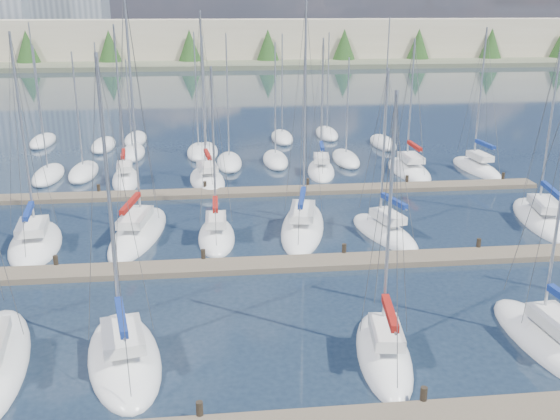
{
  "coord_description": "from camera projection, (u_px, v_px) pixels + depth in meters",
  "views": [
    {
      "loc": [
        -3.19,
        -15.55,
        13.95
      ],
      "look_at": [
        0.0,
        14.0,
        4.0
      ],
      "focal_mm": 40.0,
      "sensor_mm": 36.0,
      "label": 1
    }
  ],
  "objects": [
    {
      "name": "shoreline",
      "position": [
        170.0,
        29.0,
        156.91
      ],
      "size": [
        400.0,
        60.0,
        38.0
      ],
      "color": "#666B51",
      "rests_on": "ground"
    },
    {
      "name": "sailboat_j",
      "position": [
        217.0,
        236.0,
        38.54
      ],
      "size": [
        2.29,
        6.44,
        11.19
      ],
      "rotation": [
        0.0,
        0.0,
        -0.01
      ],
      "color": "white",
      "rests_on": "ground"
    },
    {
      "name": "sailboat_q",
      "position": [
        409.0,
        170.0,
        53.75
      ],
      "size": [
        2.94,
        8.16,
        11.85
      ],
      "rotation": [
        0.0,
        0.0,
        0.01
      ],
      "color": "white",
      "rests_on": "ground"
    },
    {
      "name": "sailboat_e",
      "position": [
        550.0,
        342.0,
        26.55
      ],
      "size": [
        3.24,
        8.26,
        12.91
      ],
      "rotation": [
        0.0,
        0.0,
        0.08
      ],
      "color": "white",
      "rests_on": "ground"
    },
    {
      "name": "sailboat_m",
      "position": [
        541.0,
        219.0,
        41.63
      ],
      "size": [
        4.31,
        9.25,
        12.37
      ],
      "rotation": [
        0.0,
        0.0,
        -0.18
      ],
      "color": "white",
      "rests_on": "ground"
    },
    {
      "name": "distant_boats",
      "position": [
        202.0,
        151.0,
        60.14
      ],
      "size": [
        36.93,
        20.75,
        13.3
      ],
      "color": "#9EA0A5",
      "rests_on": "ground"
    },
    {
      "name": "ground",
      "position": [
        240.0,
        122.0,
        75.98
      ],
      "size": [
        400.0,
        400.0,
        0.0
      ],
      "primitive_type": "plane",
      "color": "#1F2D3E",
      "rests_on": "ground"
    },
    {
      "name": "sailboat_l",
      "position": [
        384.0,
        232.0,
        39.18
      ],
      "size": [
        4.04,
        7.42,
        11.01
      ],
      "rotation": [
        0.0,
        0.0,
        0.26
      ],
      "color": "white",
      "rests_on": "ground"
    },
    {
      "name": "sailboat_n",
      "position": [
        126.0,
        179.0,
        50.85
      ],
      "size": [
        2.87,
        7.32,
        13.08
      ],
      "rotation": [
        0.0,
        0.0,
        0.1
      ],
      "color": "white",
      "rests_on": "ground"
    },
    {
      "name": "sailboat_c",
      "position": [
        124.0,
        357.0,
        25.43
      ],
      "size": [
        4.4,
        8.17,
        12.99
      ],
      "rotation": [
        0.0,
        0.0,
        0.2
      ],
      "color": "white",
      "rests_on": "ground"
    },
    {
      "name": "sailboat_d",
      "position": [
        384.0,
        353.0,
        25.69
      ],
      "size": [
        3.0,
        7.13,
        11.62
      ],
      "rotation": [
        0.0,
        0.0,
        -0.12
      ],
      "color": "white",
      "rests_on": "ground"
    },
    {
      "name": "dock_far",
      "position": [
        258.0,
        192.0,
        47.66
      ],
      "size": [
        44.0,
        1.93,
        1.1
      ],
      "color": "#6B5E4C",
      "rests_on": "ground"
    },
    {
      "name": "sailboat_o",
      "position": [
        207.0,
        179.0,
        50.79
      ],
      "size": [
        3.6,
        7.77,
        14.11
      ],
      "rotation": [
        0.0,
        0.0,
        0.12
      ],
      "color": "white",
      "rests_on": "ground"
    },
    {
      "name": "sailboat_i",
      "position": [
        138.0,
        232.0,
        39.13
      ],
      "size": [
        4.14,
        9.99,
        15.58
      ],
      "rotation": [
        0.0,
        0.0,
        -0.15
      ],
      "color": "white",
      "rests_on": "ground"
    },
    {
      "name": "sailboat_k",
      "position": [
        303.0,
        226.0,
        40.23
      ],
      "size": [
        4.6,
        10.27,
        14.86
      ],
      "rotation": [
        0.0,
        0.0,
        -0.2
      ],
      "color": "white",
      "rests_on": "ground"
    },
    {
      "name": "dock_mid",
      "position": [
        276.0,
        264.0,
        34.47
      ],
      "size": [
        44.0,
        1.93,
        1.1
      ],
      "color": "#6B5E4C",
      "rests_on": "ground"
    },
    {
      "name": "sailboat_p",
      "position": [
        321.0,
        170.0,
        53.54
      ],
      "size": [
        3.16,
        7.1,
        11.92
      ],
      "rotation": [
        0.0,
        0.0,
        -0.13
      ],
      "color": "white",
      "rests_on": "ground"
    },
    {
      "name": "sailboat_h",
      "position": [
        35.0,
        243.0,
        37.45
      ],
      "size": [
        4.0,
        8.14,
        13.17
      ],
      "rotation": [
        0.0,
        0.0,
        0.13
      ],
      "color": "white",
      "rests_on": "ground"
    },
    {
      "name": "sailboat_r",
      "position": [
        477.0,
        168.0,
        54.24
      ],
      "size": [
        2.96,
        7.86,
        12.74
      ],
      "rotation": [
        0.0,
        0.0,
        0.09
      ],
      "color": "white",
      "rests_on": "ground"
    }
  ]
}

